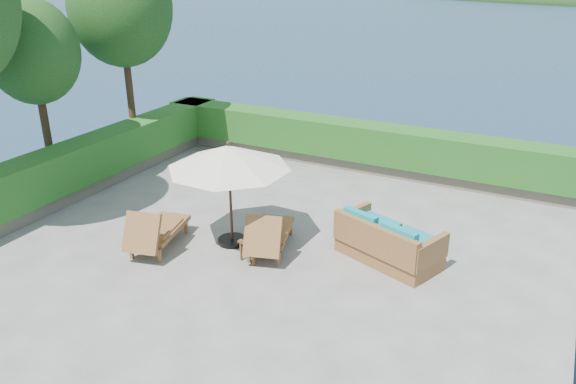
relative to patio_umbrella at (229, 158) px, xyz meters
The scene contains 14 objects.
ground 2.04m from the patio_umbrella, ahead, with size 12.00×12.00×0.00m, color gray.
foundation 3.54m from the patio_umbrella, ahead, with size 12.00×12.00×3.00m, color #514B40.
ocean 4.97m from the patio_umbrella, ahead, with size 600.00×600.00×0.00m, color #192B4D.
planter_wall_far 5.82m from the patio_umbrella, 83.00° to the left, with size 12.00×0.60×0.36m, color #726B5B.
planter_wall_left 5.22m from the patio_umbrella, behind, with size 0.60×12.00×0.36m, color #726B5B.
hedge_far 5.66m from the patio_umbrella, 83.00° to the left, with size 12.40×0.90×1.00m, color #194714.
hedge_left 5.04m from the patio_umbrella, behind, with size 0.90×12.40×1.00m, color #194714.
tree_mid 5.96m from the patio_umbrella, behind, with size 2.20×2.20×4.83m.
tree_far 6.65m from the patio_umbrella, 149.69° to the left, with size 2.80×2.80×6.03m.
patio_umbrella is the anchor object (origin of this frame).
lounge_left 2.18m from the patio_umbrella, 143.12° to the right, with size 1.12×1.90×1.03m.
lounge_right 1.74m from the patio_umbrella, ahead, with size 1.21×1.91×1.02m.
side_table 1.78m from the patio_umbrella, 29.10° to the right, with size 0.50×0.50×0.46m.
wicker_loveseat 3.60m from the patio_umbrella, 13.30° to the left, with size 2.29×1.70×1.01m.
Camera 1 is at (5.24, -8.87, 5.67)m, focal length 35.00 mm.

